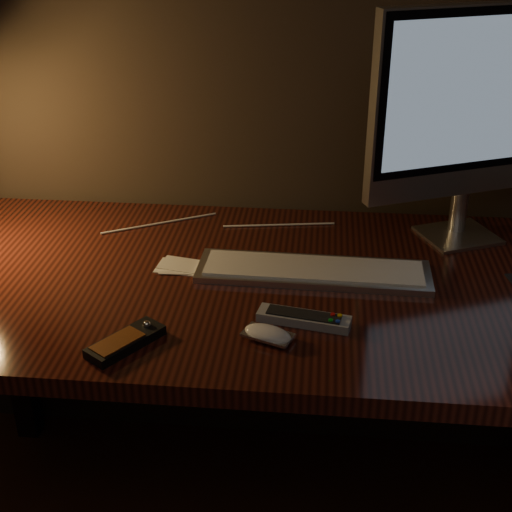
# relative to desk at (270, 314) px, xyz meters

# --- Properties ---
(desk) EXTENTS (1.60, 0.75, 0.75)m
(desk) POSITION_rel_desk_xyz_m (0.00, 0.00, 0.00)
(desk) COLOR #40160E
(desk) RESTS_ON ground
(monitor) EXTENTS (0.47, 0.23, 0.52)m
(monitor) POSITION_rel_desk_xyz_m (0.43, 0.18, 0.44)
(monitor) COLOR silver
(monitor) RESTS_ON desk
(keyboard) EXTENTS (0.49, 0.15, 0.02)m
(keyboard) POSITION_rel_desk_xyz_m (0.09, -0.04, 0.14)
(keyboard) COLOR silver
(keyboard) RESTS_ON desk
(mouse) EXTENTS (0.10, 0.08, 0.02)m
(mouse) POSITION_rel_desk_xyz_m (0.02, -0.29, 0.14)
(mouse) COLOR white
(mouse) RESTS_ON desk
(media_remote) EXTENTS (0.13, 0.15, 0.03)m
(media_remote) POSITION_rel_desk_xyz_m (-0.23, -0.34, 0.14)
(media_remote) COLOR black
(media_remote) RESTS_ON desk
(tv_remote) EXTENTS (0.18, 0.08, 0.02)m
(tv_remote) POSITION_rel_desk_xyz_m (0.08, -0.23, 0.14)
(tv_remote) COLOR #9A9DA0
(tv_remote) RESTS_ON desk
(papers) EXTENTS (0.11, 0.08, 0.01)m
(papers) POSITION_rel_desk_xyz_m (-0.19, -0.04, 0.13)
(papers) COLOR white
(papers) RESTS_ON desk
(cable) EXTENTS (0.54, 0.17, 0.00)m
(cable) POSITION_rel_desk_xyz_m (-0.14, 0.18, 0.13)
(cable) COLOR white
(cable) RESTS_ON desk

